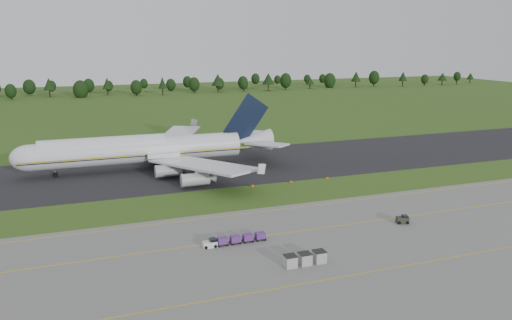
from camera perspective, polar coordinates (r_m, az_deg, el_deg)
name	(u,v)px	position (r m, az deg, el deg)	size (l,w,h in m)	color
ground	(260,196)	(108.51, 0.50, -4.09)	(600.00, 600.00, 0.00)	#305018
apron	(337,258)	(79.59, 9.21, -10.97)	(300.00, 52.00, 0.06)	slate
taxiway	(224,166)	(134.11, -3.67, -0.67)	(300.00, 40.00, 0.08)	black
apron_markings	(316,241)	(85.24, 6.91, -9.17)	(300.00, 30.20, 0.01)	gold
tree_line	(120,85)	(318.98, -15.30, 8.22)	(525.95, 21.95, 11.84)	black
aircraft	(145,149)	(132.11, -12.61, 1.21)	(67.09, 65.91, 18.98)	silver
baggage_train	(234,240)	(83.37, -2.56, -9.09)	(10.77, 1.38, 1.32)	silver
utility_cart	(402,220)	(96.11, 16.39, -6.61)	(2.42, 1.84, 1.18)	#262C1E
uld_row	(305,259)	(76.38, 5.62, -11.17)	(6.63, 1.83, 1.81)	#9D9D9D
edge_markers	(291,182)	(117.87, 4.03, -2.55)	(19.69, 0.30, 0.60)	#DE5007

